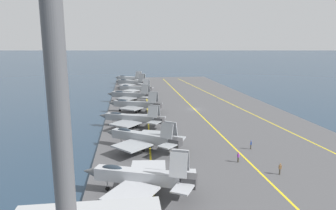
# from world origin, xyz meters

# --- Properties ---
(ground_plane) EXTENTS (2000.00, 2000.00, 0.00)m
(ground_plane) POSITION_xyz_m (0.00, 0.00, 0.00)
(ground_plane) COLOR #23384C
(carrier_deck) EXTENTS (184.75, 52.81, 0.40)m
(carrier_deck) POSITION_xyz_m (0.00, 0.00, 0.20)
(carrier_deck) COLOR #4C4C4F
(carrier_deck) RESTS_ON ground
(deck_stripe_foul_line) EXTENTS (165.91, 11.74, 0.01)m
(deck_stripe_foul_line) POSITION_xyz_m (0.00, -14.52, 0.40)
(deck_stripe_foul_line) COLOR yellow
(deck_stripe_foul_line) RESTS_ON carrier_deck
(deck_stripe_centerline) EXTENTS (166.28, 0.36, 0.01)m
(deck_stripe_centerline) POSITION_xyz_m (0.00, 0.00, 0.40)
(deck_stripe_centerline) COLOR yellow
(deck_stripe_centerline) RESTS_ON carrier_deck
(deck_stripe_edge_line) EXTENTS (166.07, 8.98, 0.01)m
(deck_stripe_edge_line) POSITION_xyz_m (0.00, 14.52, 0.40)
(deck_stripe_edge_line) COLOR yellow
(deck_stripe_edge_line) RESTS_ON carrier_deck
(parked_jet_nearest) EXTENTS (14.10, 15.85, 6.55)m
(parked_jet_nearest) POSITION_xyz_m (-51.87, 18.85, 2.97)
(parked_jet_nearest) COLOR #A8AAAF
(parked_jet_nearest) RESTS_ON carrier_deck
(parked_jet_second) EXTENTS (13.81, 15.95, 5.96)m
(parked_jet_second) POSITION_xyz_m (-34.15, 17.69, 2.74)
(parked_jet_second) COLOR #93999E
(parked_jet_second) RESTS_ON carrier_deck
(parked_jet_third) EXTENTS (13.23, 16.88, 5.69)m
(parked_jet_third) POSITION_xyz_m (-18.15, 19.50, 2.60)
(parked_jet_third) COLOR gray
(parked_jet_third) RESTS_ON carrier_deck
(parked_jet_fourth) EXTENTS (12.10, 16.64, 6.35)m
(parked_jet_fourth) POSITION_xyz_m (-2.02, 18.26, 2.81)
(parked_jet_fourth) COLOR gray
(parked_jet_fourth) RESTS_ON carrier_deck
(parked_jet_fifth) EXTENTS (12.62, 17.13, 6.33)m
(parked_jet_fifth) POSITION_xyz_m (14.55, 19.61, 2.80)
(parked_jet_fifth) COLOR gray
(parked_jet_fifth) RESTS_ON carrier_deck
(parked_jet_sixth) EXTENTS (12.61, 15.44, 6.38)m
(parked_jet_sixth) POSITION_xyz_m (31.06, 17.69, 2.87)
(parked_jet_sixth) COLOR #93999E
(parked_jet_sixth) RESTS_ON carrier_deck
(parked_jet_seventh) EXTENTS (14.16, 16.48, 6.81)m
(parked_jet_seventh) POSITION_xyz_m (48.25, 18.79, 3.04)
(parked_jet_seventh) COLOR gray
(parked_jet_seventh) RESTS_ON carrier_deck
(parked_jet_eighth) EXTENTS (13.82, 16.33, 6.45)m
(parked_jet_eighth) POSITION_xyz_m (64.53, 19.64, 3.03)
(parked_jet_eighth) COLOR #9EA3A8
(parked_jet_eighth) RESTS_ON carrier_deck
(crew_blue_vest) EXTENTS (0.45, 0.38, 1.73)m
(crew_blue_vest) POSITION_xyz_m (-36.99, -2.86, 1.35)
(crew_blue_vest) COLOR #4C473D
(crew_blue_vest) RESTS_ON carrier_deck
(crew_purple_vest) EXTENTS (0.45, 0.45, 1.77)m
(crew_purple_vest) POSITION_xyz_m (-42.90, 1.89, 1.38)
(crew_purple_vest) COLOR #383328
(crew_purple_vest) RESTS_ON carrier_deck
(crew_brown_vest) EXTENTS (0.26, 0.38, 1.82)m
(crew_brown_vest) POSITION_xyz_m (-48.47, -2.71, 1.40)
(crew_brown_vest) COLOR #4C473D
(crew_brown_vest) RESTS_ON carrier_deck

